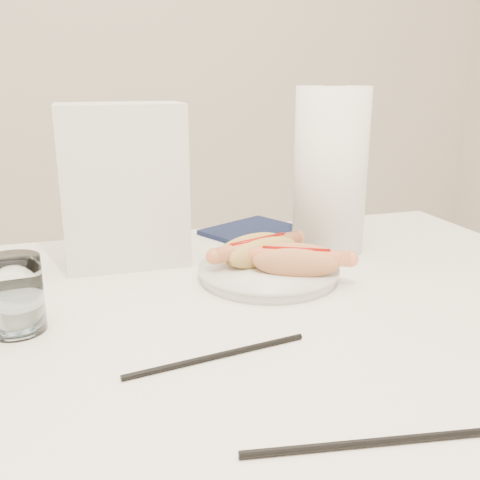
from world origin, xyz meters
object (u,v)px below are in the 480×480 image
object	(u,v)px
napkin_box	(124,186)
hotdog_right	(296,261)
water_glass	(14,295)
plate	(268,274)
paper_towel_roll	(330,171)
table	(196,362)
hotdog_left	(258,251)

from	to	relation	value
napkin_box	hotdog_right	bearing A→B (deg)	-37.45
water_glass	napkin_box	world-z (taller)	napkin_box
plate	paper_towel_roll	bearing A→B (deg)	36.29
table	napkin_box	distance (m)	0.31
plate	hotdog_left	size ratio (longest dim) A/B	1.27
napkin_box	water_glass	bearing A→B (deg)	-124.86
table	plate	size ratio (longest dim) A/B	6.06
paper_towel_roll	hotdog_right	bearing A→B (deg)	-130.14
hotdog_right	water_glass	xyz separation A→B (m)	(-0.37, -0.04, 0.01)
table	paper_towel_roll	xyz separation A→B (m)	(0.28, 0.21, 0.20)
hotdog_right	water_glass	distance (m)	0.37
table	water_glass	size ratio (longest dim) A/B	13.35
table	plate	world-z (taller)	plate
plate	napkin_box	bearing A→B (deg)	143.56
hotdog_left	hotdog_right	world-z (taller)	hotdog_left
hotdog_right	water_glass	bearing A→B (deg)	-146.91
hotdog_left	water_glass	bearing A→B (deg)	177.55
hotdog_left	water_glass	xyz separation A→B (m)	(-0.33, -0.10, 0.01)
hotdog_right	napkin_box	world-z (taller)	napkin_box
paper_towel_roll	table	bearing A→B (deg)	-143.26
hotdog_right	paper_towel_roll	distance (m)	0.21
table	hotdog_left	world-z (taller)	hotdog_left
paper_towel_roll	napkin_box	bearing A→B (deg)	174.82
hotdog_right	table	bearing A→B (deg)	-129.94
table	hotdog_left	distance (m)	0.20
table	paper_towel_roll	world-z (taller)	paper_towel_roll
hotdog_left	hotdog_right	distance (m)	0.07
hotdog_left	hotdog_right	bearing A→B (deg)	-75.85
napkin_box	paper_towel_roll	xyz separation A→B (m)	(0.33, -0.03, 0.01)
plate	hotdog_right	size ratio (longest dim) A/B	1.36
water_glass	paper_towel_roll	size ratio (longest dim) A/B	0.33
water_glass	paper_towel_roll	xyz separation A→B (m)	(0.49, 0.18, 0.09)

